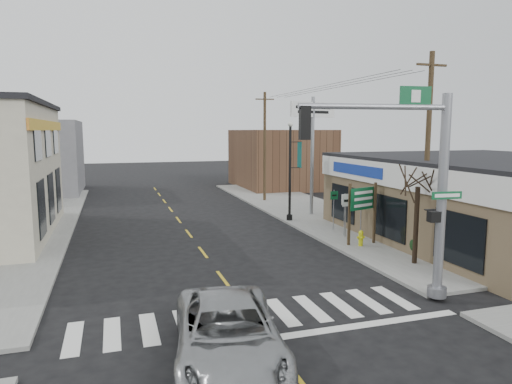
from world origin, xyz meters
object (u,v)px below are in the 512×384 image
object	(u,v)px
suv	(228,333)
bare_tree	(419,173)
fire_hydrant	(361,237)
utility_pole_near	(427,151)
lamp_post	(291,164)
guide_sign	(363,205)
dance_center_sign	(313,128)
traffic_signal_pole	(422,176)
utility_pole_far	(265,145)

from	to	relation	value
suv	bare_tree	distance (m)	11.13
suv	fire_hydrant	world-z (taller)	suv
fire_hydrant	utility_pole_near	bearing A→B (deg)	-35.43
lamp_post	bare_tree	bearing A→B (deg)	-89.08
guide_sign	dance_center_sign	distance (m)	8.89
guide_sign	suv	bearing A→B (deg)	-153.61
traffic_signal_pole	guide_sign	world-z (taller)	traffic_signal_pole
fire_hydrant	guide_sign	bearing A→B (deg)	53.23
traffic_signal_pole	bare_tree	size ratio (longest dim) A/B	1.42
dance_center_sign	bare_tree	bearing A→B (deg)	-109.17
suv	fire_hydrant	xyz separation A→B (m)	(8.59, 8.53, -0.21)
lamp_post	utility_pole_far	distance (m)	8.23
traffic_signal_pole	lamp_post	distance (m)	13.54
dance_center_sign	guide_sign	bearing A→B (deg)	-113.40
guide_sign	lamp_post	world-z (taller)	lamp_post
suv	lamp_post	size ratio (longest dim) A/B	0.91
suv	utility_pole_near	xyz separation A→B (m)	(10.83, 6.93, 3.89)
suv	dance_center_sign	world-z (taller)	dance_center_sign
suv	guide_sign	distance (m)	12.55
traffic_signal_pole	bare_tree	distance (m)	4.29
suv	utility_pole_near	bearing A→B (deg)	41.28
suv	bare_tree	xyz separation A→B (m)	(9.24, 5.37, 3.11)
utility_pole_near	utility_pole_far	size ratio (longest dim) A/B	1.06
fire_hydrant	bare_tree	xyz separation A→B (m)	(0.65, -3.16, 3.33)
bare_tree	utility_pole_near	xyz separation A→B (m)	(1.59, 1.56, 0.78)
dance_center_sign	lamp_post	bearing A→B (deg)	-160.81
guide_sign	bare_tree	world-z (taller)	bare_tree
dance_center_sign	utility_pole_near	size ratio (longest dim) A/B	0.86
utility_pole_far	suv	bearing A→B (deg)	-103.94
suv	guide_sign	xyz separation A→B (m)	(8.82, 8.83, 1.28)
dance_center_sign	utility_pole_near	world-z (taller)	utility_pole_near
lamp_post	utility_pole_far	xyz separation A→B (m)	(1.07, 8.12, 0.83)
traffic_signal_pole	fire_hydrant	xyz separation A→B (m)	(1.86, 6.62, -3.61)
bare_tree	utility_pole_far	bearing A→B (deg)	91.28
utility_pole_far	dance_center_sign	bearing A→B (deg)	-74.95
guide_sign	fire_hydrant	xyz separation A→B (m)	(-0.23, -0.31, -1.50)
utility_pole_far	utility_pole_near	bearing A→B (deg)	-76.48
utility_pole_far	traffic_signal_pole	bearing A→B (deg)	-88.91
utility_pole_near	guide_sign	bearing A→B (deg)	135.50
fire_hydrant	suv	bearing A→B (deg)	-135.20
guide_sign	utility_pole_near	size ratio (longest dim) A/B	0.34
lamp_post	utility_pole_far	world-z (taller)	utility_pole_far
bare_tree	utility_pole_near	bearing A→B (deg)	44.38
traffic_signal_pole	lamp_post	world-z (taller)	traffic_signal_pole
dance_center_sign	utility_pole_far	bearing A→B (deg)	82.11
guide_sign	utility_pole_far	size ratio (longest dim) A/B	0.35
guide_sign	traffic_signal_pole	bearing A→B (deg)	-125.43
lamp_post	guide_sign	bearing A→B (deg)	-88.35
guide_sign	utility_pole_near	xyz separation A→B (m)	(2.02, -1.90, 2.61)
suv	lamp_post	distance (m)	17.47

